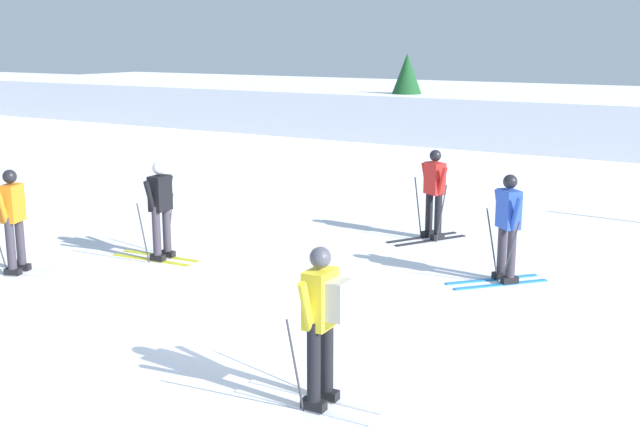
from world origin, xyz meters
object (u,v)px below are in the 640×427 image
object	(u,v)px
skier_yellow	(322,319)
skier_red	(434,192)
skier_blue	(507,225)
conifer_far_left	(407,85)
skier_black	(160,208)
skier_orange	(13,219)

from	to	relation	value
skier_yellow	skier_red	bearing A→B (deg)	104.06
skier_yellow	skier_blue	xyz separation A→B (m)	(0.27, 5.15, -0.04)
skier_blue	conifer_far_left	size ratio (longest dim) A/B	0.53
skier_yellow	skier_blue	bearing A→B (deg)	87.01
skier_red	skier_black	distance (m)	5.09
skier_black	skier_orange	world-z (taller)	same
skier_blue	conifer_far_left	bearing A→B (deg)	119.85
conifer_far_left	skier_orange	bearing A→B (deg)	-84.27
skier_red	skier_blue	bearing A→B (deg)	-43.73
skier_yellow	skier_orange	distance (m)	6.85
skier_orange	skier_blue	distance (m)	7.85
skier_red	skier_blue	world-z (taller)	same
skier_orange	conifer_far_left	size ratio (longest dim) A/B	0.53
conifer_far_left	skier_yellow	bearing A→B (deg)	-67.34
skier_orange	conifer_far_left	world-z (taller)	conifer_far_left
skier_red	skier_yellow	world-z (taller)	same
skier_red	skier_blue	size ratio (longest dim) A/B	1.00
skier_blue	skier_red	bearing A→B (deg)	136.27
skier_yellow	conifer_far_left	xyz separation A→B (m)	(-8.60, 20.60, 1.09)
skier_yellow	skier_orange	bearing A→B (deg)	167.26
conifer_far_left	skier_red	bearing A→B (deg)	-63.19
skier_red	conifer_far_left	xyz separation A→B (m)	(-6.82, 13.49, 1.13)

